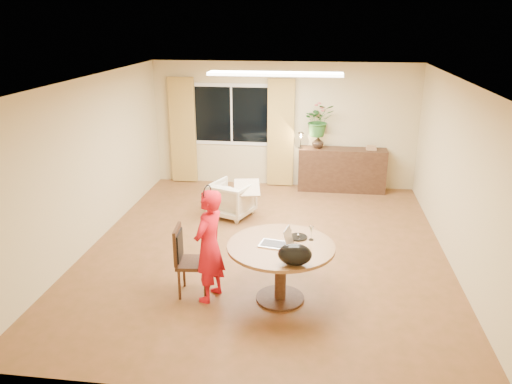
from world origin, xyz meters
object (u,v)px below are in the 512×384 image
dining_table (281,257)px  sideboard (342,170)px  dining_chair (193,261)px  armchair (232,199)px  child (209,246)px

dining_table → sideboard: (0.90, 4.46, -0.16)m
dining_chair → armchair: dining_chair is taller
dining_table → child: child is taller
child → sideboard: bearing=176.3°
child → armchair: 2.87m
dining_table → armchair: (-1.11, 2.75, -0.28)m
armchair → dining_table: bearing=133.8°
child → sideboard: (1.79, 4.54, -0.29)m
sideboard → armchair: bearing=-139.7°
dining_table → armchair: dining_table is taller
child → sideboard: size_ratio=0.83×
dining_chair → child: child is taller
armchair → dining_chair: bearing=111.5°
dining_chair → sideboard: bearing=60.6°
armchair → sideboard: sideboard is taller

